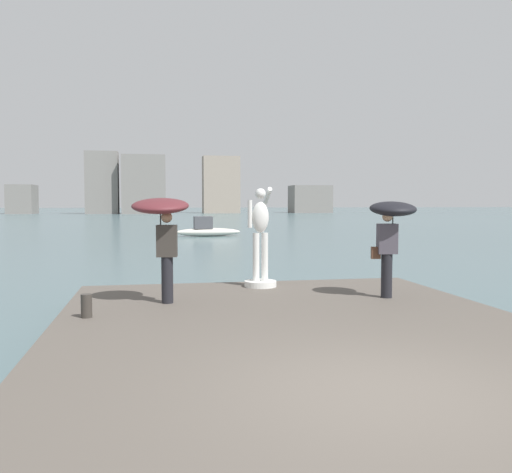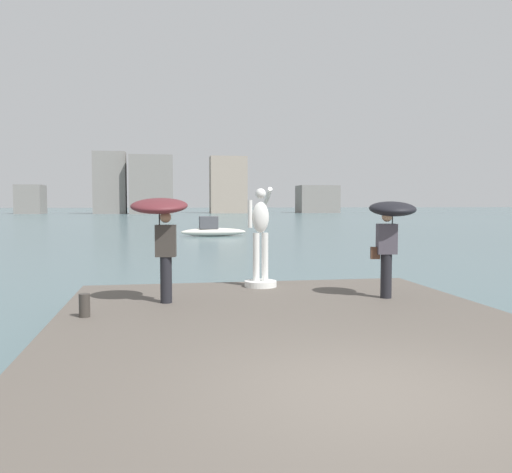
{
  "view_description": "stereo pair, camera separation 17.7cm",
  "coord_description": "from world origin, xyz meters",
  "views": [
    {
      "loc": [
        -2.25,
        -5.2,
        2.31
      ],
      "look_at": [
        0.0,
        6.84,
        1.55
      ],
      "focal_mm": 39.0,
      "sensor_mm": 36.0,
      "label": 1
    },
    {
      "loc": [
        -2.07,
        -5.23,
        2.31
      ],
      "look_at": [
        0.0,
        6.84,
        1.55
      ],
      "focal_mm": 39.0,
      "sensor_mm": 36.0,
      "label": 2
    }
  ],
  "objects": [
    {
      "name": "onlooker_left",
      "position": [
        -2.07,
        5.39,
        2.0
      ],
      "size": [
        1.2,
        1.23,
        2.05
      ],
      "color": "black",
      "rests_on": "pier"
    },
    {
      "name": "ground_plane",
      "position": [
        0.0,
        40.0,
        0.0
      ],
      "size": [
        400.0,
        400.0,
        0.0
      ],
      "primitive_type": "plane",
      "color": "#4C666B"
    },
    {
      "name": "boat_near",
      "position": [
        1.39,
        32.49,
        0.43
      ],
      "size": [
        4.47,
        1.18,
        1.35
      ],
      "color": "silver",
      "rests_on": "ground"
    },
    {
      "name": "pier",
      "position": [
        0.0,
        2.43,
        0.2
      ],
      "size": [
        7.68,
        10.86,
        0.4
      ],
      "primitive_type": "cube",
      "color": "#564F47",
      "rests_on": "ground"
    },
    {
      "name": "mooring_bollard",
      "position": [
        -3.34,
        4.26,
        0.59
      ],
      "size": [
        0.18,
        0.18,
        0.39
      ],
      "primitive_type": "cylinder",
      "color": "#38332D",
      "rests_on": "pier"
    },
    {
      "name": "statue_white_figure",
      "position": [
        0.14,
        7.05,
        1.32
      ],
      "size": [
        0.73,
        0.92,
        2.25
      ],
      "color": "white",
      "rests_on": "pier"
    },
    {
      "name": "distant_skyline",
      "position": [
        1.11,
        110.94,
        5.17
      ],
      "size": [
        66.77,
        11.68,
        12.38
      ],
      "color": "gray",
      "rests_on": "ground"
    },
    {
      "name": "onlooker_right",
      "position": [
        2.42,
        5.17,
        1.9
      ],
      "size": [
        1.04,
        1.07,
        1.97
      ],
      "color": "black",
      "rests_on": "pier"
    }
  ]
}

